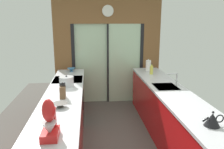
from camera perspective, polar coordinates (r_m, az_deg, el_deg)
name	(u,v)px	position (r m, az deg, el deg)	size (l,w,h in m)	color
ground_plane	(116,134)	(4.45, 1.06, -14.70)	(5.04, 7.60, 0.02)	#4C4742
back_wall_unit	(108,43)	(5.74, -1.07, 7.80)	(2.64, 0.12, 2.70)	brown
left_counter_run	(63,124)	(3.82, -12.02, -12.08)	(0.62, 3.80, 0.92)	#AD0C0F
right_counter_run	(170,115)	(4.19, 14.26, -9.86)	(0.62, 3.80, 0.92)	#AD0C0F
sink_faucet	(175,77)	(4.26, 15.44, -0.69)	(0.19, 0.02, 0.25)	#B7BABC
oven_range	(69,101)	(4.85, -10.66, -6.49)	(0.60, 0.60, 0.92)	black
mixing_bowl_near	(60,105)	(3.25, -12.82, -7.40)	(0.21, 0.21, 0.06)	#514C47
mixing_bowl_far	(71,70)	(5.41, -10.10, 1.22)	(0.19, 0.19, 0.08)	teal
knife_block	(63,92)	(3.58, -12.18, -4.28)	(0.09, 0.14, 0.25)	brown
stand_mixer	(50,123)	(2.43, -15.28, -11.59)	(0.17, 0.27, 0.42)	red
stock_pot	(67,81)	(4.21, -11.26, -1.72)	(0.26, 0.26, 0.20)	#B7BABC
kettle	(212,120)	(2.86, 23.76, -10.24)	(0.26, 0.18, 0.18)	black
soap_bottle	(151,70)	(5.11, 9.81, 1.17)	(0.07, 0.07, 0.24)	#D1CC4C
paper_towel_roll	(148,66)	(5.37, 9.03, 2.13)	(0.14, 0.14, 0.29)	#B7BABC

